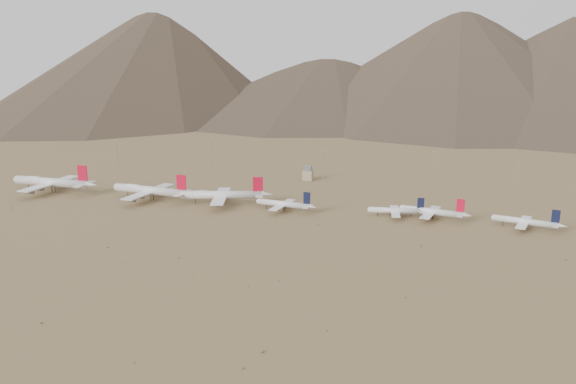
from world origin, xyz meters
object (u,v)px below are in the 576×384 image
(control_tower, at_px, (308,174))
(narrowbody_b, at_px, (398,211))
(widebody_west, at_px, (52,182))
(widebody_east, at_px, (223,195))
(narrowbody_a, at_px, (285,204))
(widebody_centre, at_px, (151,190))

(control_tower, bearing_deg, narrowbody_b, -48.07)
(widebody_west, bearing_deg, narrowbody_b, 2.15)
(widebody_east, height_order, narrowbody_a, widebody_east)
(control_tower, bearing_deg, widebody_centre, -133.96)
(widebody_centre, bearing_deg, widebody_west, -174.67)
(widebody_west, distance_m, narrowbody_b, 262.00)
(control_tower, bearing_deg, widebody_west, -151.77)
(widebody_centre, bearing_deg, narrowbody_a, 4.81)
(widebody_west, xyz_separation_m, narrowbody_a, (187.48, -2.95, -3.00))
(widebody_west, relative_size, widebody_centre, 1.09)
(widebody_centre, relative_size, widebody_east, 1.08)
(widebody_west, bearing_deg, widebody_east, 2.39)
(widebody_centre, relative_size, control_tower, 5.78)
(narrowbody_b, distance_m, control_tower, 124.45)
(widebody_west, bearing_deg, widebody_centre, 0.79)
(narrowbody_a, distance_m, control_tower, 99.32)
(widebody_centre, distance_m, widebody_east, 54.94)
(widebody_west, height_order, narrowbody_a, widebody_west)
(widebody_west, relative_size, widebody_east, 1.18)
(narrowbody_a, distance_m, narrowbody_b, 74.74)
(narrowbody_b, bearing_deg, narrowbody_a, 176.61)
(widebody_west, xyz_separation_m, widebody_east, (140.16, 2.42, -1.01))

